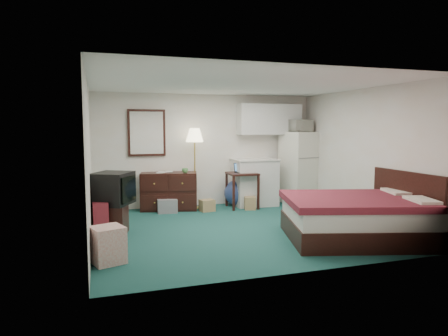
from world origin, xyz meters
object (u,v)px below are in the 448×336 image
object	(u,v)px
dresser	(169,191)
bed	(355,219)
fridge	(299,167)
tv_stand	(110,220)
suitcase	(101,221)
floor_lamp	(195,169)
kitchen_counter	(254,183)
desk	(242,190)

from	to	relation	value
dresser	bed	bearing A→B (deg)	-40.17
fridge	tv_stand	world-z (taller)	fridge
dresser	suitcase	bearing A→B (deg)	-113.54
bed	suitcase	distance (m)	4.03
floor_lamp	kitchen_counter	distance (m)	1.42
dresser	floor_lamp	bearing A→B (deg)	11.14
tv_stand	bed	bearing A→B (deg)	-7.05
desk	kitchen_counter	distance (m)	0.45
fridge	bed	distance (m)	3.19
fridge	tv_stand	bearing A→B (deg)	-173.71
desk	tv_stand	bearing A→B (deg)	-150.80
bed	tv_stand	bearing A→B (deg)	174.18
suitcase	fridge	bearing A→B (deg)	20.50
dresser	fridge	world-z (taller)	fridge
fridge	tv_stand	xyz separation A→B (m)	(-4.33, -1.63, -0.58)
floor_lamp	tv_stand	size ratio (longest dim) A/B	3.14
dresser	floor_lamp	world-z (taller)	floor_lamp
fridge	dresser	bearing A→B (deg)	163.78
desk	suitcase	bearing A→B (deg)	-148.74
fridge	suitcase	distance (m)	4.88
tv_stand	suitcase	bearing A→B (deg)	-110.65
kitchen_counter	fridge	xyz separation A→B (m)	(1.12, -0.02, 0.32)
dresser	tv_stand	distance (m)	2.16
floor_lamp	desk	xyz separation A→B (m)	(1.00, -0.28, -0.48)
floor_lamp	tv_stand	distance (m)	2.60
floor_lamp	suitcase	bearing A→B (deg)	-136.01
floor_lamp	kitchen_counter	size ratio (longest dim) A/B	1.70
fridge	suitcase	size ratio (longest dim) A/B	2.78
bed	kitchen_counter	bearing A→B (deg)	114.19
dresser	kitchen_counter	xyz separation A→B (m)	(1.94, -0.08, 0.11)
bed	suitcase	world-z (taller)	bed
bed	tv_stand	world-z (taller)	bed
floor_lamp	bed	xyz separation A→B (m)	(1.84, -3.17, -0.54)
dresser	fridge	distance (m)	3.09
bed	desk	bearing A→B (deg)	121.90
kitchen_counter	fridge	world-z (taller)	fridge
kitchen_counter	floor_lamp	bearing A→B (deg)	178.20
kitchen_counter	suitcase	size ratio (longest dim) A/B	1.72
desk	floor_lamp	bearing A→B (deg)	166.70
kitchen_counter	tv_stand	xyz separation A→B (m)	(-3.22, -1.66, -0.26)
floor_lamp	tv_stand	world-z (taller)	floor_lamp
dresser	tv_stand	xyz separation A→B (m)	(-1.28, -1.73, -0.15)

